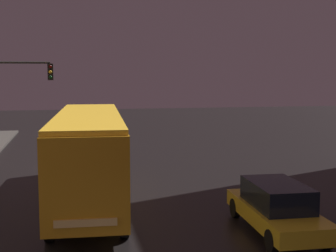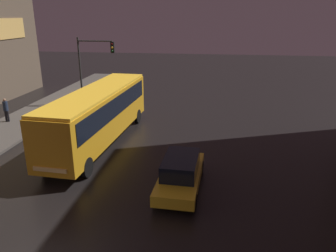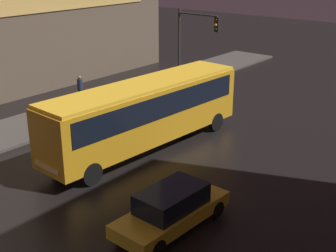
% 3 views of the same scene
% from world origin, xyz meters
% --- Properties ---
extents(bus_near, '(3.02, 11.61, 3.37)m').
position_xyz_m(bus_near, '(-1.97, 10.68, 2.07)').
color(bus_near, orange).
rests_on(bus_near, ground).
extents(car_taxi, '(1.95, 4.70, 1.52)m').
position_xyz_m(car_taxi, '(3.51, 5.88, 0.78)').
color(car_taxi, gold).
rests_on(car_taxi, ground).
extents(traffic_light_main, '(3.21, 0.35, 5.78)m').
position_xyz_m(traffic_light_main, '(-5.50, 19.32, 3.93)').
color(traffic_light_main, '#2D2D2D').
rests_on(traffic_light_main, ground).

